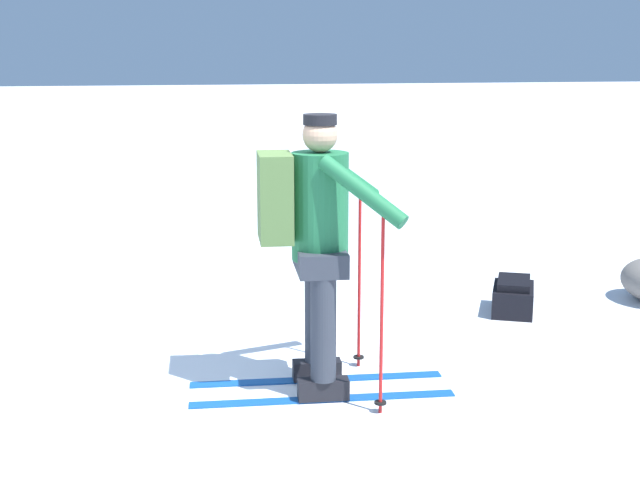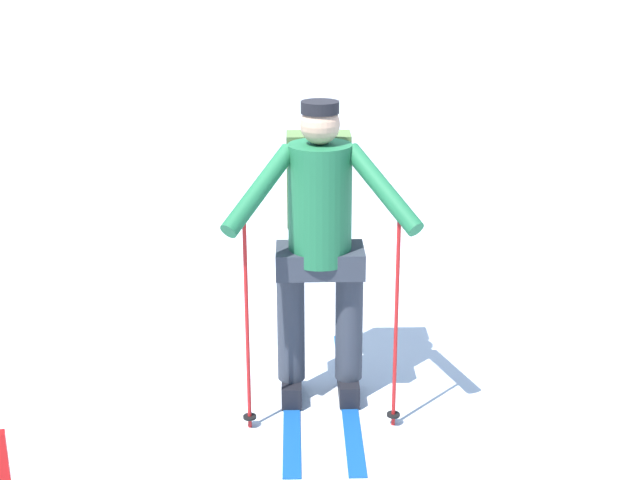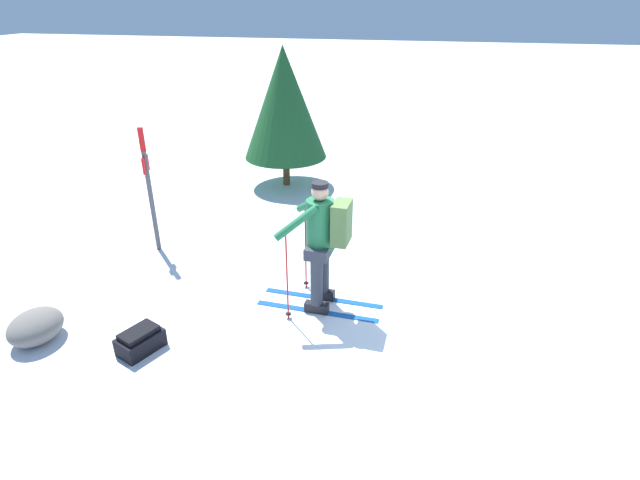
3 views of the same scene
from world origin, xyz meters
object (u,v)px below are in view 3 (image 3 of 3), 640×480
at_px(pine_tree, 284,103).
at_px(skier, 323,238).
at_px(rock_boulder, 36,327).
at_px(trail_marker, 148,180).
at_px(dropped_backpack, 140,341).

bearing_deg(pine_tree, skier, 22.05).
xyz_separation_m(skier, rock_boulder, (1.41, -3.05, -0.79)).
relative_size(trail_marker, rock_boulder, 2.95).
relative_size(dropped_backpack, pine_tree, 0.20).
distance_m(dropped_backpack, pine_tree, 5.77).
height_order(skier, trail_marker, trail_marker).
height_order(dropped_backpack, rock_boulder, rock_boulder).
relative_size(skier, dropped_backpack, 2.96).
height_order(rock_boulder, pine_tree, pine_tree).
bearing_deg(pine_tree, dropped_backpack, -0.74).
relative_size(skier, trail_marker, 0.87).
xyz_separation_m(dropped_backpack, trail_marker, (-2.29, -1.06, 1.01)).
distance_m(trail_marker, rock_boulder, 2.57).
height_order(dropped_backpack, pine_tree, pine_tree).
bearing_deg(dropped_backpack, rock_boulder, -85.95).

